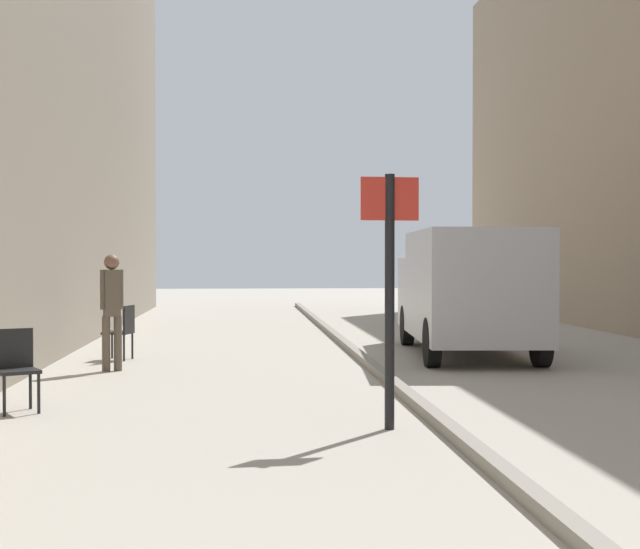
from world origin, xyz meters
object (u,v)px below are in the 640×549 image
Objects in this scene: cafe_chair_near_window at (123,328)px; street_sign_post at (390,278)px; pedestrian_main_foreground at (112,304)px; delivery_van at (467,288)px; cafe_chair_by_doorway at (16,364)px.

street_sign_post is at bearing -136.81° from cafe_chair_near_window.
delivery_van is at bearing -3.02° from pedestrian_main_foreground.
cafe_chair_by_doorway is (-4.07, 1.42, -1.00)m from street_sign_post.
delivery_van is at bearing -114.44° from street_sign_post.
street_sign_post is 7.58m from cafe_chair_near_window.
cafe_chair_near_window is (-0.04, 1.56, -0.50)m from pedestrian_main_foreground.
cafe_chair_near_window is (-3.55, 6.63, -1.00)m from street_sign_post.
street_sign_post is (-2.56, -6.90, 0.34)m from delivery_van.
pedestrian_main_foreground reaches higher than cafe_chair_by_doorway.
delivery_van is 8.62m from cafe_chair_by_doorway.
street_sign_post reaches higher than cafe_chair_near_window.
cafe_chair_by_doorway is at bearing -136.02° from delivery_van.
pedestrian_main_foreground is 6.34m from delivery_van.
delivery_van is 2.11× the size of street_sign_post.
pedestrian_main_foreground is at bearing -59.41° from street_sign_post.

